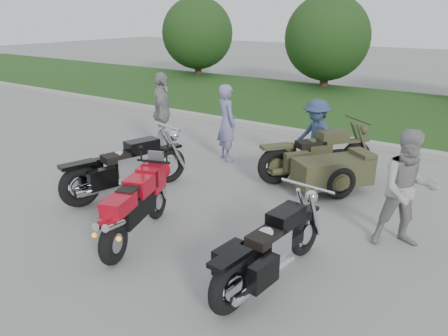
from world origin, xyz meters
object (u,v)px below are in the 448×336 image
Objects in this scene: cruiser_sidecar at (324,165)px; person_denim at (316,137)px; sportbike_red at (135,205)px; person_grey at (408,190)px; person_stripe at (227,123)px; cruiser_right at (268,252)px; cruiser_left at (122,170)px; person_back at (162,113)px.

person_denim reaches higher than cruiser_sidecar.
person_grey is (3.30, 2.12, 0.30)m from sportbike_red.
cruiser_sidecar is 1.36× the size of person_stripe.
cruiser_sidecar is 2.57m from person_stripe.
cruiser_right is at bearing -41.87° from cruiser_sidecar.
sportbike_red is 4.38m from person_denim.
cruiser_left is 1.60× the size of person_denim.
person_grey is (1.13, 1.99, 0.42)m from cruiser_right.
person_grey reaches higher than cruiser_left.
cruiser_sidecar is 4.19m from person_back.
person_denim reaches higher than sportbike_red.
person_grey is 6.16m from person_back.
cruiser_sidecar is at bearing -156.87° from person_stripe.
person_denim is at bearing 111.44° from cruiser_right.
cruiser_left is at bearing 162.15° from person_grey.
person_stripe is 1.00× the size of person_grey.
person_back is at bearing 136.18° from person_grey.
person_back reaches higher than person_denim.
person_grey reaches higher than cruiser_sidecar.
cruiser_sidecar is 0.92m from person_denim.
person_grey is at bearing 65.59° from cruiser_right.
person_stripe is 4.70m from person_grey.
person_denim is (2.01, 0.36, -0.08)m from person_stripe.
person_grey is at bearing 13.62° from sportbike_red.
person_back reaches higher than person_grey.
cruiser_left is (-1.43, 1.07, -0.06)m from sportbike_red.
cruiser_left and cruiser_sidecar have the same top height.
person_denim is 3.73m from person_back.
person_stripe reaches higher than sportbike_red.
person_grey is at bearing -20.86° from person_denim.
person_denim is at bearing -120.73° from person_back.
person_denim is (-1.20, 4.13, 0.34)m from cruiser_right.
sportbike_red is 1.13× the size of person_grey.
cruiser_sidecar reaches higher than cruiser_right.
person_back is (-1.25, 2.48, 0.45)m from cruiser_left.
sportbike_red is at bearing -20.80° from cruiser_left.
cruiser_right is 4.97m from person_stripe.
person_stripe reaches higher than cruiser_right.
person_back reaches higher than sportbike_red.
person_denim is at bearing -139.14° from person_stripe.
cruiser_left is 3.73m from cruiser_right.
sportbike_red is 1.03× the size of person_back.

